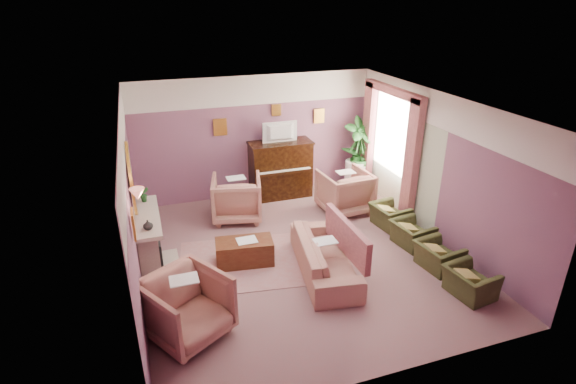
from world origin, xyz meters
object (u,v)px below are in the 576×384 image
object	(u,v)px
sofa	(325,250)
floral_armchair_front	(187,304)
television	(281,131)
piano	(281,170)
floral_armchair_right	(345,189)
olive_chair_d	(390,212)
olive_chair_a	(470,278)
floral_armchair_left	(237,196)
side_table	(355,174)
olive_chair_c	(412,231)
olive_chair_b	(439,252)
coffee_table	(244,252)

from	to	relation	value
sofa	floral_armchair_front	distance (m)	2.56
television	piano	bearing A→B (deg)	90.00
floral_armchair_right	olive_chair_d	bearing A→B (deg)	-58.10
olive_chair_a	floral_armchair_front	bearing A→B (deg)	173.36
television	floral_armchair_left	bearing A→B (deg)	-148.06
sofa	side_table	bearing A→B (deg)	55.63
floral_armchair_left	floral_armchair_right	world-z (taller)	same
olive_chair_c	side_table	world-z (taller)	side_table
floral_armchair_right	side_table	distance (m)	1.40
piano	olive_chair_c	size ratio (longest dim) A/B	1.93
piano	floral_armchair_left	distance (m)	1.49
floral_armchair_right	side_table	bearing A→B (deg)	53.49
side_table	olive_chair_b	bearing A→B (deg)	-93.78
coffee_table	olive_chair_c	distance (m)	3.18
sofa	side_table	size ratio (longest dim) A/B	3.00
olive_chair_a	olive_chair_b	size ratio (longest dim) A/B	1.00
floral_armchair_front	floral_armchair_right	bearing A→B (deg)	37.65
floral_armchair_front	olive_chair_c	world-z (taller)	floral_armchair_front
floral_armchair_right	floral_armchair_front	size ratio (longest dim) A/B	1.00
television	olive_chair_b	xyz separation A→B (m)	(1.65, -3.77, -1.29)
floral_armchair_left	floral_armchair_right	xyz separation A→B (m)	(2.30, -0.42, 0.00)
sofa	coffee_table	bearing A→B (deg)	150.73
television	floral_armchair_front	distance (m)	5.00
coffee_table	olive_chair_c	size ratio (longest dim) A/B	1.38
floral_armchair_left	olive_chair_b	xyz separation A→B (m)	(2.88, -3.00, -0.21)
television	olive_chair_c	size ratio (longest dim) A/B	1.10
olive_chair_c	olive_chair_d	xyz separation A→B (m)	(0.00, 0.82, 0.00)
television	olive_chair_a	xyz separation A→B (m)	(1.65, -4.59, -1.29)
piano	floral_armchair_left	bearing A→B (deg)	-146.41
floral_armchair_left	floral_armchair_right	size ratio (longest dim) A/B	1.00
piano	sofa	distance (m)	3.30
olive_chair_b	olive_chair_d	size ratio (longest dim) A/B	1.00
coffee_table	olive_chair_b	distance (m)	3.38
television	floral_armchair_left	xyz separation A→B (m)	(-1.23, -0.77, -1.08)
floral_armchair_front	olive_chair_a	size ratio (longest dim) A/B	1.43
floral_armchair_left	floral_armchair_front	bearing A→B (deg)	-113.60
piano	side_table	size ratio (longest dim) A/B	2.00
piano	olive_chair_b	xyz separation A→B (m)	(1.65, -3.82, -0.34)
floral_armchair_left	olive_chair_d	world-z (taller)	floral_armchair_left
floral_armchair_front	television	bearing A→B (deg)	56.72
olive_chair_d	piano	bearing A→B (deg)	127.12
floral_armchair_front	olive_chair_a	distance (m)	4.36
sofa	floral_armchair_right	bearing A→B (deg)	56.84
olive_chair_c	coffee_table	bearing A→B (deg)	172.63
floral_armchair_left	floral_armchair_front	xyz separation A→B (m)	(-1.45, -3.31, 0.00)
side_table	floral_armchair_left	bearing A→B (deg)	-167.54
floral_armchair_right	olive_chair_c	world-z (taller)	floral_armchair_right
sofa	floral_armchair_right	xyz separation A→B (m)	(1.33, 2.04, 0.10)
olive_chair_d	side_table	size ratio (longest dim) A/B	1.04
piano	television	world-z (taller)	television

